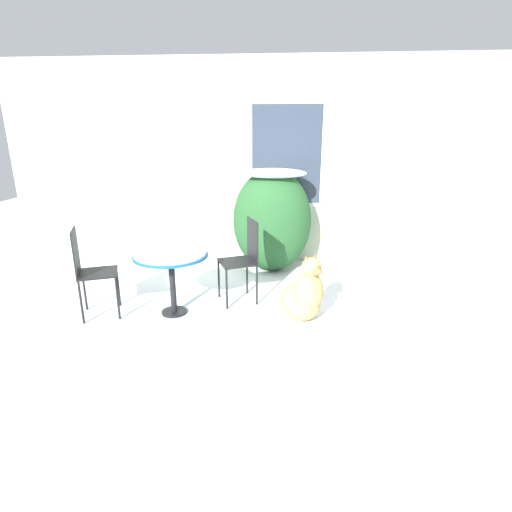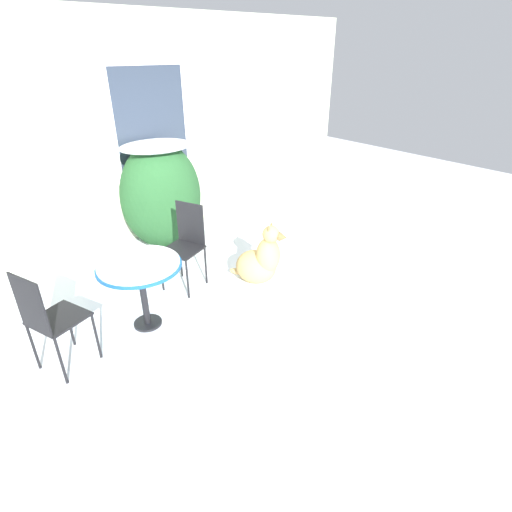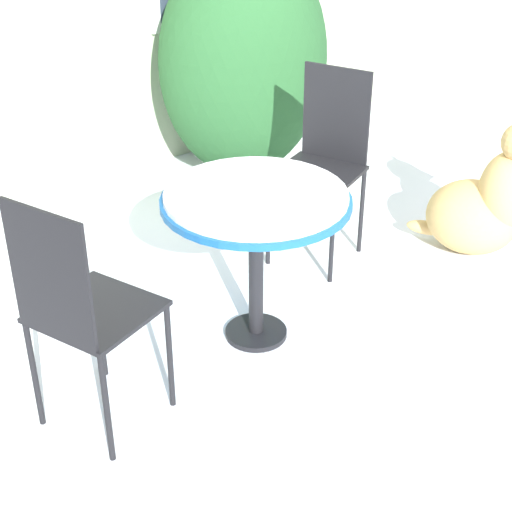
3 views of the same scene
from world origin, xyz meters
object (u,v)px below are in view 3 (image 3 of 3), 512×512
object	(u,v)px
patio_chair_near_table	(325,157)
patio_chair_far_side	(80,307)
dog	(485,205)
patio_table	(256,211)

from	to	relation	value
patio_chair_near_table	patio_chair_far_side	world-z (taller)	same
patio_chair_far_side	dog	xyz separation A→B (m)	(2.33, 0.04, -0.27)
patio_table	patio_chair_far_side	world-z (taller)	patio_chair_far_side
patio_chair_near_table	patio_chair_far_side	xyz separation A→B (m)	(-1.63, -0.55, 0.00)
patio_chair_near_table	patio_chair_far_side	size ratio (longest dim) A/B	1.00
patio_table	patio_chair_near_table	distance (m)	0.87
patio_chair_near_table	dog	world-z (taller)	patio_chair_near_table
patio_chair_far_side	dog	size ratio (longest dim) A/B	1.28
patio_chair_near_table	dog	distance (m)	0.91
dog	patio_table	bearing A→B (deg)	144.35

